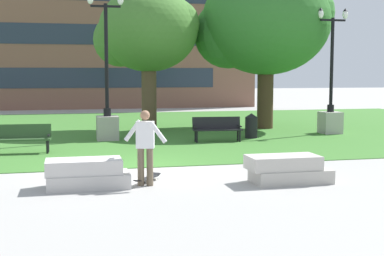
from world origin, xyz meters
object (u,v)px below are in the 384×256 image
object	(u,v)px
park_bench_near_right	(217,127)
lamp_post_left	(331,108)
skateboard	(147,178)
concrete_block_left	(287,170)
trash_bin	(251,126)
lamp_post_center	(107,111)
park_bench_near_left	(22,137)
person_skateboarder	(145,143)
concrete_block_center	(86,174)

from	to	relation	value
park_bench_near_right	lamp_post_left	size ratio (longest dim) A/B	0.35
skateboard	lamp_post_left	bearing A→B (deg)	42.53
concrete_block_left	trash_bin	xyz separation A→B (m)	(2.00, 8.21, 0.20)
park_bench_near_right	trash_bin	bearing A→B (deg)	25.02
lamp_post_center	trash_bin	world-z (taller)	lamp_post_center
park_bench_near_left	lamp_post_center	bearing A→B (deg)	43.71
concrete_block_left	person_skateboarder	xyz separation A→B (m)	(-3.25, 0.41, 0.66)
person_skateboarder	trash_bin	xyz separation A→B (m)	(5.25, 7.80, -0.46)
person_skateboarder	concrete_block_left	bearing A→B (deg)	-7.21
lamp_post_left	trash_bin	size ratio (longest dim) A/B	5.39
park_bench_near_left	park_bench_near_right	world-z (taller)	same
concrete_block_left	lamp_post_center	world-z (taller)	lamp_post_center
person_skateboarder	park_bench_near_left	bearing A→B (deg)	118.89
park_bench_near_left	lamp_post_center	world-z (taller)	lamp_post_center
park_bench_near_left	lamp_post_left	size ratio (longest dim) A/B	0.35
lamp_post_left	trash_bin	bearing A→B (deg)	-168.50
park_bench_near_left	lamp_post_center	distance (m)	4.03
concrete_block_center	skateboard	world-z (taller)	concrete_block_center
concrete_block_left	lamp_post_left	size ratio (longest dim) A/B	0.37
skateboard	lamp_post_center	xyz separation A→B (m)	(-0.35, 8.03, 1.03)
person_skateboarder	lamp_post_left	size ratio (longest dim) A/B	0.33
skateboard	park_bench_near_left	world-z (taller)	park_bench_near_left
concrete_block_center	trash_bin	size ratio (longest dim) A/B	1.90
concrete_block_left	lamp_post_left	distance (m)	10.69
lamp_post_left	person_skateboarder	bearing A→B (deg)	-136.43
concrete_block_center	park_bench_near_right	world-z (taller)	park_bench_near_right
concrete_block_center	skateboard	distance (m)	1.45
concrete_block_left	lamp_post_left	world-z (taller)	lamp_post_left
concrete_block_left	lamp_post_center	bearing A→B (deg)	111.60
concrete_block_left	concrete_block_center	bearing A→B (deg)	173.74
concrete_block_left	lamp_post_center	distance (m)	9.54
park_bench_near_left	trash_bin	xyz separation A→B (m)	(8.38, 2.14, -0.04)
park_bench_near_right	lamp_post_center	size ratio (longest dim) A/B	0.34
trash_bin	skateboard	bearing A→B (deg)	-124.83
concrete_block_left	lamp_post_left	bearing A→B (deg)	57.34
concrete_block_center	person_skateboarder	size ratio (longest dim) A/B	1.07
skateboard	park_bench_near_right	xyz separation A→B (m)	(3.56, 6.67, 0.45)
concrete_block_left	park_bench_near_left	world-z (taller)	park_bench_near_left
lamp_post_center	lamp_post_left	bearing A→B (deg)	0.90
concrete_block_left	skateboard	distance (m)	3.26
person_skateboarder	lamp_post_center	bearing A→B (deg)	91.68
concrete_block_left	person_skateboarder	size ratio (longest dim) A/B	1.12
park_bench_near_left	trash_bin	size ratio (longest dim) A/B	1.90
lamp_post_center	trash_bin	xyz separation A→B (m)	(5.50, -0.62, -0.61)
trash_bin	park_bench_near_right	bearing A→B (deg)	-154.98
concrete_block_center	lamp_post_center	world-z (taller)	lamp_post_center
concrete_block_center	person_skateboarder	bearing A→B (deg)	-3.90
concrete_block_center	lamp_post_center	distance (m)	8.44
park_bench_near_right	trash_bin	xyz separation A→B (m)	(1.59, 0.74, -0.04)
lamp_post_center	trash_bin	size ratio (longest dim) A/B	5.70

